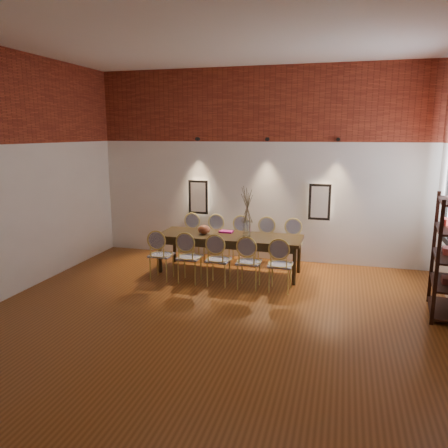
% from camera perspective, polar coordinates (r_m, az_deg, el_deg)
% --- Properties ---
extents(floor, '(7.00, 7.00, 0.02)m').
position_cam_1_polar(floor, '(6.40, -1.98, -13.02)').
color(floor, brown).
rests_on(floor, ground).
extents(ceiling, '(7.00, 7.00, 0.02)m').
position_cam_1_polar(ceiling, '(5.96, -2.29, 24.71)').
color(ceiling, silver).
rests_on(ceiling, ground).
extents(wall_back, '(7.00, 0.10, 4.00)m').
position_cam_1_polar(wall_back, '(9.28, 4.52, 7.59)').
color(wall_back, silver).
rests_on(wall_back, ground).
extents(wall_front, '(7.00, 0.10, 4.00)m').
position_cam_1_polar(wall_front, '(2.74, -25.06, -3.72)').
color(wall_front, silver).
rests_on(wall_front, ground).
extents(brick_band_back, '(7.00, 0.02, 1.50)m').
position_cam_1_polar(brick_band_back, '(9.21, 4.56, 15.34)').
color(brick_band_back, maroon).
rests_on(brick_band_back, ground).
extents(brick_band_front, '(7.00, 0.02, 1.50)m').
position_cam_1_polar(brick_band_front, '(2.76, -26.50, 22.56)').
color(brick_band_front, maroon).
rests_on(brick_band_front, ground).
extents(niche_left, '(0.36, 0.06, 0.66)m').
position_cam_1_polar(niche_left, '(9.60, -3.32, 3.54)').
color(niche_left, '#FFEAC6').
rests_on(niche_left, wall_back).
extents(niche_right, '(0.36, 0.06, 0.66)m').
position_cam_1_polar(niche_right, '(9.11, 12.39, 2.84)').
color(niche_right, '#FFEAC6').
rests_on(niche_right, wall_back).
extents(spot_fixture_left, '(0.08, 0.10, 0.08)m').
position_cam_1_polar(spot_fixture_left, '(9.47, -3.47, 11.02)').
color(spot_fixture_left, black).
rests_on(spot_fixture_left, wall_back).
extents(spot_fixture_mid, '(0.08, 0.10, 0.08)m').
position_cam_1_polar(spot_fixture_mid, '(9.10, 5.68, 10.95)').
color(spot_fixture_mid, black).
rests_on(spot_fixture_mid, wall_back).
extents(spot_fixture_right, '(0.08, 0.10, 0.08)m').
position_cam_1_polar(spot_fixture_right, '(8.97, 14.68, 10.62)').
color(spot_fixture_right, black).
rests_on(spot_fixture_right, wall_back).
extents(dining_table, '(2.78, 0.93, 0.75)m').
position_cam_1_polar(dining_table, '(8.49, 0.72, -3.93)').
color(dining_table, '#2F2210').
rests_on(dining_table, floor).
extents(chair_near_a, '(0.45, 0.45, 0.94)m').
position_cam_1_polar(chair_near_a, '(8.17, -8.16, -3.99)').
color(chair_near_a, tan).
rests_on(chair_near_a, floor).
extents(chair_near_b, '(0.45, 0.45, 0.94)m').
position_cam_1_polar(chair_near_b, '(7.97, -4.52, -4.32)').
color(chair_near_b, tan).
rests_on(chair_near_b, floor).
extents(chair_near_c, '(0.45, 0.45, 0.94)m').
position_cam_1_polar(chair_near_c, '(7.79, -0.70, -4.65)').
color(chair_near_c, tan).
rests_on(chair_near_c, floor).
extents(chair_near_d, '(0.45, 0.45, 0.94)m').
position_cam_1_polar(chair_near_d, '(7.66, 3.27, -4.96)').
color(chair_near_d, tan).
rests_on(chair_near_d, floor).
extents(chair_near_e, '(0.45, 0.45, 0.94)m').
position_cam_1_polar(chair_near_e, '(7.56, 7.37, -5.27)').
color(chair_near_e, tan).
rests_on(chair_near_e, floor).
extents(chair_far_a, '(0.45, 0.45, 0.94)m').
position_cam_1_polar(chair_far_a, '(9.47, -4.57, -1.71)').
color(chair_far_a, tan).
rests_on(chair_far_a, floor).
extents(chair_far_b, '(0.45, 0.45, 0.94)m').
position_cam_1_polar(chair_far_b, '(9.29, -1.38, -1.94)').
color(chair_far_b, tan).
rests_on(chair_far_b, floor).
extents(chair_far_c, '(0.45, 0.45, 0.94)m').
position_cam_1_polar(chair_far_c, '(9.14, 1.93, -2.17)').
color(chair_far_c, tan).
rests_on(chair_far_c, floor).
extents(chair_far_d, '(0.45, 0.45, 0.94)m').
position_cam_1_polar(chair_far_d, '(9.03, 5.33, -2.40)').
color(chair_far_d, tan).
rests_on(chair_far_d, floor).
extents(chair_far_e, '(0.45, 0.45, 0.94)m').
position_cam_1_polar(chair_far_e, '(8.94, 8.82, -2.62)').
color(chair_far_e, tan).
rests_on(chair_far_e, floor).
extents(vase, '(0.14, 0.14, 0.30)m').
position_cam_1_polar(vase, '(8.28, 2.98, -0.60)').
color(vase, silver).
rests_on(vase, dining_table).
extents(dried_branches, '(0.50, 0.50, 0.70)m').
position_cam_1_polar(dried_branches, '(8.20, 3.02, 2.47)').
color(dried_branches, brown).
rests_on(dried_branches, vase).
extents(bowl, '(0.24, 0.24, 0.18)m').
position_cam_1_polar(bowl, '(8.47, -2.64, -0.73)').
color(bowl, brown).
rests_on(bowl, dining_table).
extents(book, '(0.26, 0.18, 0.03)m').
position_cam_1_polar(book, '(8.63, 0.28, -1.00)').
color(book, '#961162').
rests_on(book, dining_table).
extents(shelving_rack, '(0.50, 1.04, 1.80)m').
position_cam_1_polar(shelving_rack, '(7.22, 27.15, -3.78)').
color(shelving_rack, black).
rests_on(shelving_rack, floor).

